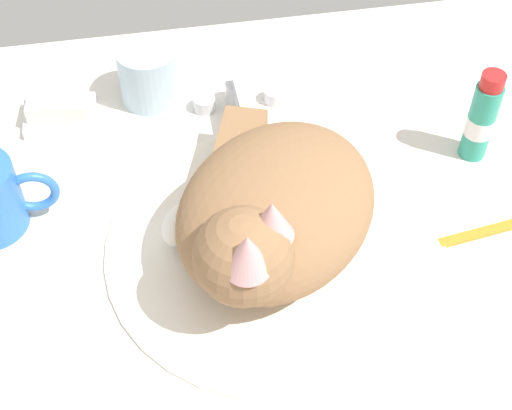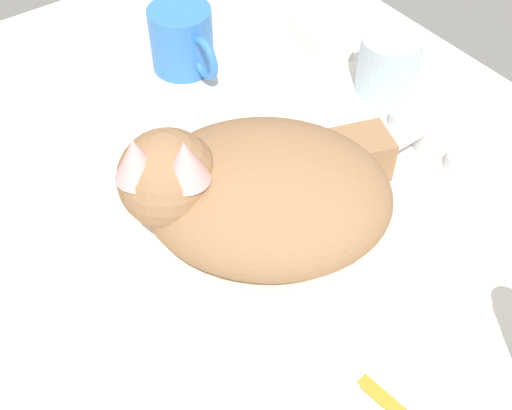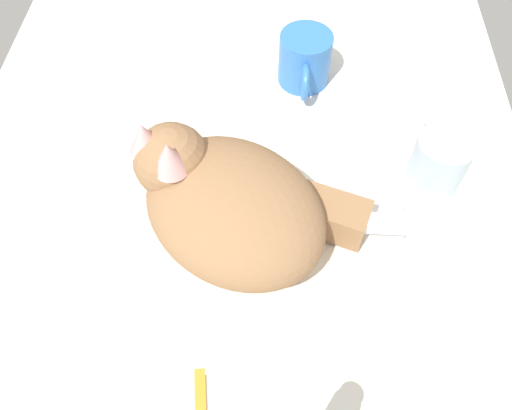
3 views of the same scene
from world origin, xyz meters
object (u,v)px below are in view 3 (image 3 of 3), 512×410
soap_bar (410,107)px  coffee_mug (305,60)px  rinse_cup (439,161)px  cat (228,201)px  faucet (410,234)px

soap_bar → coffee_mug: bearing=-114.7°
coffee_mug → soap_bar: 17.75cm
soap_bar → rinse_cup: bearing=10.6°
rinse_cup → cat: bearing=-70.2°
cat → rinse_cup: size_ratio=4.30×
faucet → coffee_mug: (-29.94, -13.32, 1.71)cm
coffee_mug → soap_bar: bearing=65.3°
faucet → cat: 23.36cm
coffee_mug → rinse_cup: bearing=43.8°
cat → soap_bar: bearing=130.1°
coffee_mug → soap_bar: size_ratio=1.64×
faucet → cat: bearing=-92.5°
cat → soap_bar: size_ratio=4.37×
coffee_mug → soap_bar: (7.37, 16.02, -1.97)cm
coffee_mug → soap_bar: coffee_mug is taller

